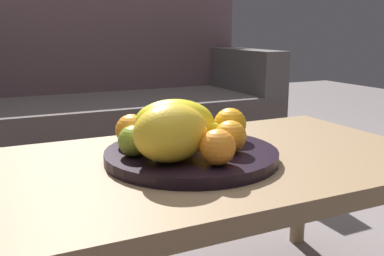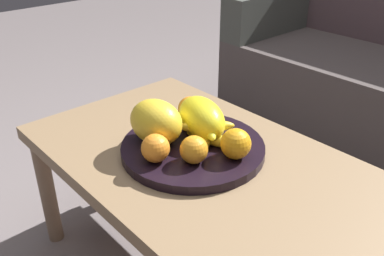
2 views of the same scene
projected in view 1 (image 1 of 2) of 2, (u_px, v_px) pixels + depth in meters
name	position (u px, v px, depth m)	size (l,w,h in m)	color
coffee_table	(213.00, 178.00, 1.01)	(1.03, 0.60, 0.44)	#8A6D4D
couch	(99.00, 116.00, 2.16)	(1.70, 0.70, 0.90)	#49413F
fruit_bowl	(192.00, 155.00, 0.97)	(0.39, 0.39, 0.03)	black
melon_large_front	(174.00, 123.00, 0.99)	(0.18, 0.11, 0.11)	yellow
melon_smaller_beside	(171.00, 133.00, 0.87)	(0.16, 0.12, 0.12)	yellow
orange_front	(218.00, 147.00, 0.85)	(0.07, 0.07, 0.07)	orange
orange_left	(230.00, 124.00, 1.04)	(0.08, 0.08, 0.08)	orange
orange_right	(131.00, 130.00, 0.99)	(0.07, 0.07, 0.07)	orange
orange_back	(230.00, 137.00, 0.94)	(0.07, 0.07, 0.07)	orange
apple_front	(133.00, 141.00, 0.91)	(0.07, 0.07, 0.07)	olive
banana_bunch	(192.00, 132.00, 1.00)	(0.17, 0.15, 0.06)	yellow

